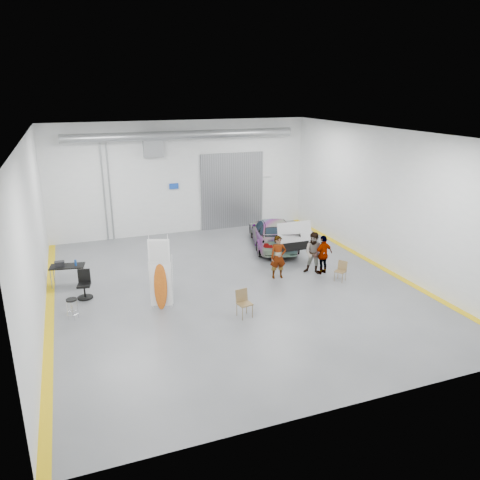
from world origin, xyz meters
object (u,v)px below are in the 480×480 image
object	(u,v)px
work_table	(65,266)
folding_chair_far	(340,275)
shop_stool	(73,309)
office_chair	(84,286)
person_b	(314,253)
person_c	(323,255)
surfboard_display	(162,279)
folding_chair_near	(244,309)
person_a	(278,257)
sedan_car	(273,233)

from	to	relation	value
work_table	folding_chair_far	bearing A→B (deg)	-18.08
shop_stool	office_chair	size ratio (longest dim) A/B	0.70
person_b	shop_stool	size ratio (longest dim) A/B	2.40
person_c	surfboard_display	bearing A→B (deg)	-6.89
folding_chair_near	office_chair	size ratio (longest dim) A/B	0.89
person_a	work_table	distance (m)	8.57
person_c	surfboard_display	world-z (taller)	surfboard_display
surfboard_display	shop_stool	world-z (taller)	surfboard_display
work_table	office_chair	size ratio (longest dim) A/B	1.30
person_a	person_c	xyz separation A→B (m)	(2.00, -0.22, -0.06)
person_b	shop_stool	bearing A→B (deg)	-135.67
person_c	surfboard_display	size ratio (longest dim) A/B	0.61
sedan_car	person_b	world-z (taller)	person_b
surfboard_display	work_table	bearing A→B (deg)	152.18
person_a	person_b	world-z (taller)	person_b
person_a	folding_chair_near	world-z (taller)	person_a
person_c	office_chair	xyz separation A→B (m)	(-9.67, 0.96, -0.37)
surfboard_display	shop_stool	distance (m)	3.18
person_a	folding_chair_near	xyz separation A→B (m)	(-2.56, -2.81, -0.61)
person_a	office_chair	xyz separation A→B (m)	(-7.67, 0.74, -0.44)
person_c	sedan_car	bearing A→B (deg)	-97.20
office_chair	person_c	bearing A→B (deg)	5.43
person_b	person_c	size ratio (longest dim) A/B	1.08
person_c	folding_chair_near	distance (m)	5.27
surfboard_display	work_table	size ratio (longest dim) A/B	1.97
folding_chair_near	work_table	distance (m)	7.63
folding_chair_far	sedan_car	bearing A→B (deg)	154.66
sedan_car	person_c	xyz separation A→B (m)	(0.52, -4.01, 0.14)
person_b	folding_chair_far	distance (m)	1.42
sedan_car	office_chair	size ratio (longest dim) A/B	4.54
person_a	shop_stool	world-z (taller)	person_a
person_b	office_chair	xyz separation A→B (m)	(-9.31, 0.85, -0.44)
person_b	office_chair	world-z (taller)	person_b
sedan_car	person_b	xyz separation A→B (m)	(0.16, -3.90, 0.20)
shop_stool	person_b	bearing A→B (deg)	4.88
person_a	folding_chair_far	size ratio (longest dim) A/B	2.20
folding_chair_near	folding_chair_far	world-z (taller)	folding_chair_near
person_c	work_table	xyz separation A→B (m)	(-10.28, 2.44, -0.02)
work_table	office_chair	world-z (taller)	office_chair
person_c	shop_stool	bearing A→B (deg)	-10.55
person_a	person_c	bearing A→B (deg)	3.44
sedan_car	work_table	size ratio (longest dim) A/B	3.48
sedan_car	office_chair	distance (m)	9.64
person_a	shop_stool	xyz separation A→B (m)	(-8.13, -0.94, -0.53)
sedan_car	shop_stool	world-z (taller)	sedan_car
surfboard_display	work_table	world-z (taller)	surfboard_display
surfboard_display	shop_stool	size ratio (longest dim) A/B	3.65
person_c	office_chair	bearing A→B (deg)	-20.31
person_b	person_a	bearing A→B (deg)	-144.39
person_a	person_c	world-z (taller)	person_a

